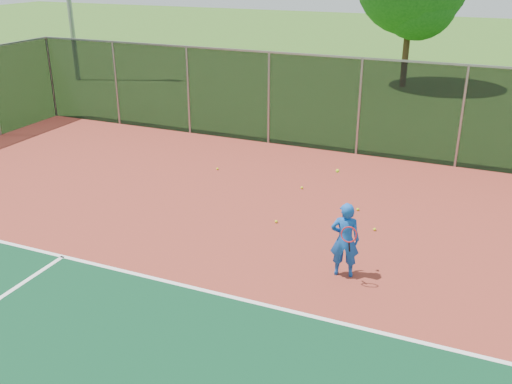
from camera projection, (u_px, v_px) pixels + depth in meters
court_apron at (391, 377)px, 8.51m from camera, size 30.00×20.00×0.02m
fence_back at (462, 116)px, 16.41m from camera, size 30.00×0.06×3.03m
tennis_player at (345, 240)px, 10.94m from camera, size 0.62×0.65×2.14m
practice_ball_1 at (276, 222)px, 13.39m from camera, size 0.07×0.07×0.07m
practice_ball_2 at (302, 188)px, 15.35m from camera, size 0.07×0.07×0.07m
practice_ball_3 at (358, 209)px, 14.04m from camera, size 0.07×0.07×0.07m
practice_ball_4 at (217, 169)px, 16.71m from camera, size 0.07×0.07×0.07m
practice_ball_5 at (375, 229)px, 13.01m from camera, size 0.07×0.07×0.07m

